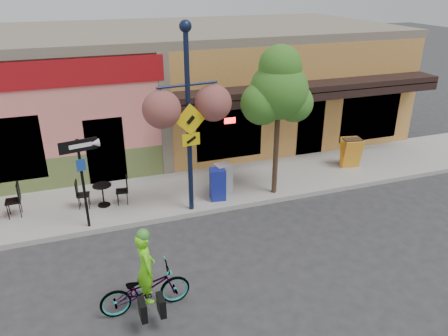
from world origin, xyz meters
The scene contains 13 objects.
ground centered at (0.00, 0.00, 0.00)m, with size 90.00×90.00×0.00m, color #2D2D30.
sidewalk centered at (0.00, 2.00, 0.07)m, with size 24.00×3.00×0.15m, color #9E9B93.
curb centered at (0.00, 0.55, 0.07)m, with size 24.00×0.12×0.15m, color #A8A59E.
building centered at (0.00, 7.50, 2.25)m, with size 18.20×8.20×4.50m, color #EF7E76, non-canonical shape.
bicycle centered at (-2.89, -2.79, 0.49)m, with size 0.65×1.85×0.97m, color maroon.
cyclist_rider centered at (-2.84, -2.79, 0.77)m, with size 0.56×0.37×1.54m, color #71F71A.
lamp_post centered at (-0.94, 0.74, 2.77)m, with size 1.67×0.67×5.23m, color #121C3A, non-canonical shape.
one_way_sign centered at (-3.81, 0.72, 1.39)m, with size 0.95×0.21×2.49m, color black, non-canonical shape.
cafe_set_right centered at (-3.31, 1.78, 0.58)m, with size 1.45×0.72×0.87m, color black, non-canonical shape.
newspaper_box_blue centered at (-0.03, 1.06, 0.64)m, with size 0.44×0.39×0.98m, color navy, non-canonical shape.
newspaper_box_grey centered at (0.23, 1.31, 0.65)m, with size 0.46×0.42×0.99m, color #9E9E9E, non-canonical shape.
street_tree centered at (1.77, 0.91, 2.43)m, with size 1.78×1.78×4.55m, color #3D7A26, non-canonical shape.
sandwich_board centered at (5.11, 1.64, 0.67)m, with size 0.63×0.46×1.05m, color #FBA027, non-canonical shape.
Camera 1 is at (-3.74, -10.05, 6.34)m, focal length 35.00 mm.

